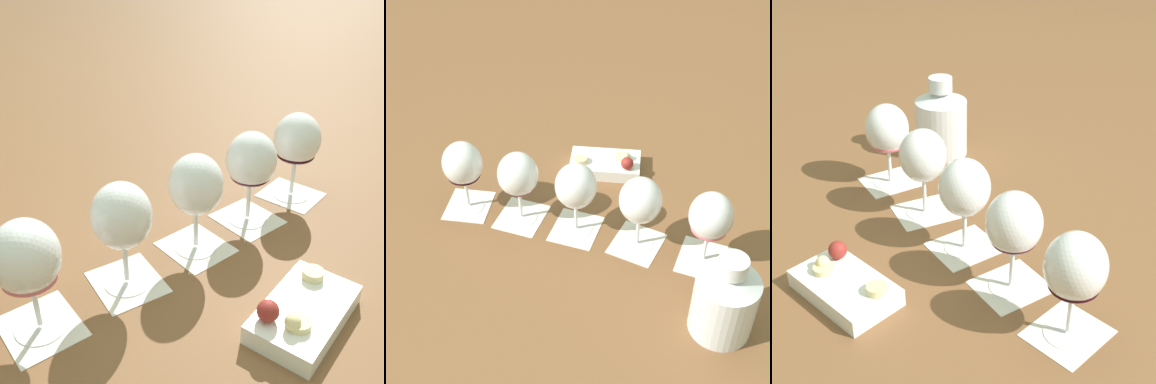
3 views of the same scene
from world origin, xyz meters
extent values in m
plane|color=brown|center=(0.00, 0.00, 0.00)|extent=(8.00, 8.00, 0.00)
cube|color=silver|center=(-0.19, 0.21, 0.00)|extent=(0.15, 0.15, 0.00)
cube|color=silver|center=(-0.09, 0.10, 0.00)|extent=(0.15, 0.14, 0.00)
cube|color=silver|center=(0.00, -0.01, 0.00)|extent=(0.15, 0.15, 0.00)
cube|color=silver|center=(0.09, -0.10, 0.00)|extent=(0.15, 0.15, 0.00)
cube|color=silver|center=(0.18, -0.20, 0.00)|extent=(0.15, 0.15, 0.00)
cylinder|color=white|center=(-0.19, 0.21, 0.00)|extent=(0.07, 0.07, 0.01)
cylinder|color=white|center=(-0.19, 0.21, 0.04)|extent=(0.01, 0.01, 0.07)
ellipsoid|color=white|center=(-0.19, 0.21, 0.12)|extent=(0.09, 0.09, 0.10)
ellipsoid|color=#D85E68|center=(-0.19, 0.21, 0.09)|extent=(0.07, 0.07, 0.02)
cylinder|color=white|center=(-0.09, 0.10, 0.00)|extent=(0.07, 0.07, 0.01)
cylinder|color=white|center=(-0.09, 0.10, 0.04)|extent=(0.01, 0.01, 0.07)
ellipsoid|color=white|center=(-0.09, 0.10, 0.12)|extent=(0.09, 0.09, 0.10)
ellipsoid|color=#A5303A|center=(-0.09, 0.10, 0.10)|extent=(0.07, 0.07, 0.04)
cylinder|color=white|center=(0.00, -0.01, 0.00)|extent=(0.07, 0.07, 0.01)
cylinder|color=white|center=(0.00, -0.01, 0.04)|extent=(0.01, 0.01, 0.07)
ellipsoid|color=white|center=(0.00, -0.01, 0.12)|extent=(0.09, 0.09, 0.10)
ellipsoid|color=maroon|center=(0.00, -0.01, 0.10)|extent=(0.07, 0.07, 0.04)
cylinder|color=white|center=(0.09, -0.10, 0.00)|extent=(0.07, 0.07, 0.01)
cylinder|color=white|center=(0.09, -0.10, 0.04)|extent=(0.01, 0.01, 0.07)
ellipsoid|color=white|center=(0.09, -0.10, 0.12)|extent=(0.09, 0.09, 0.10)
ellipsoid|color=#400817|center=(0.09, -0.10, 0.10)|extent=(0.07, 0.07, 0.03)
cylinder|color=white|center=(0.18, -0.20, 0.00)|extent=(0.07, 0.07, 0.01)
cylinder|color=white|center=(0.18, -0.20, 0.04)|extent=(0.01, 0.01, 0.07)
ellipsoid|color=white|center=(0.18, -0.20, 0.12)|extent=(0.09, 0.09, 0.10)
ellipsoid|color=black|center=(0.18, -0.20, 0.09)|extent=(0.07, 0.07, 0.03)
cube|color=white|center=(-0.17, -0.16, 0.02)|extent=(0.20, 0.18, 0.03)
cylinder|color=beige|center=(-0.11, -0.18, 0.04)|extent=(0.03, 0.03, 0.01)
cylinder|color=beige|center=(-0.21, -0.14, 0.04)|extent=(0.03, 0.03, 0.01)
sphere|color=beige|center=(-0.21, -0.13, 0.04)|extent=(0.02, 0.02, 0.02)
sphere|color=maroon|center=(-0.20, -0.10, 0.05)|extent=(0.03, 0.03, 0.03)
camera|label=1|loc=(-0.66, -0.01, 0.50)|focal=45.00mm
camera|label=2|loc=(0.46, 0.82, 0.90)|focal=55.00mm
camera|label=3|loc=(0.11, -0.85, 0.62)|focal=55.00mm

